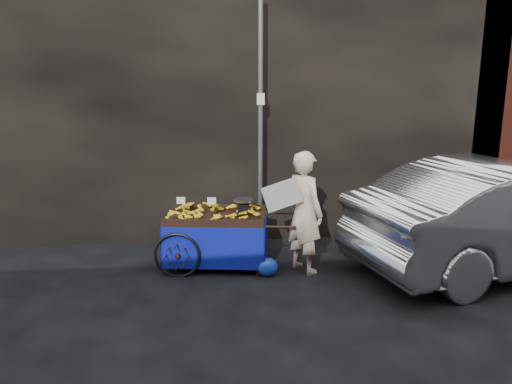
{
  "coord_description": "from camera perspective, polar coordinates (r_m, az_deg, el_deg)",
  "views": [
    {
      "loc": [
        -0.5,
        -6.55,
        2.75
      ],
      "look_at": [
        0.16,
        0.5,
        1.1
      ],
      "focal_mm": 35.0,
      "sensor_mm": 36.0,
      "label": 1
    }
  ],
  "objects": [
    {
      "name": "street_pole",
      "position": [
        7.92,
        0.5,
        7.75
      ],
      "size": [
        0.12,
        0.1,
        4.0
      ],
      "color": "slate",
      "rests_on": "ground"
    },
    {
      "name": "vendor",
      "position": [
        7.07,
        5.52,
        -2.29
      ],
      "size": [
        0.99,
        0.76,
        1.75
      ],
      "rotation": [
        0.0,
        0.0,
        2.18
      ],
      "color": "beige",
      "rests_on": "ground"
    },
    {
      "name": "banana_cart",
      "position": [
        7.34,
        -4.93,
        -3.41
      ],
      "size": [
        2.09,
        1.18,
        1.08
      ],
      "rotation": [
        0.0,
        0.0,
        -0.14
      ],
      "color": "black",
      "rests_on": "ground"
    },
    {
      "name": "ground",
      "position": [
        7.12,
        -0.9,
        -9.59
      ],
      "size": [
        80.0,
        80.0,
        0.0
      ],
      "primitive_type": "plane",
      "color": "black",
      "rests_on": "ground"
    },
    {
      "name": "plastic_bag",
      "position": [
        7.08,
        1.31,
        -8.55
      ],
      "size": [
        0.3,
        0.24,
        0.27
      ],
      "primitive_type": "ellipsoid",
      "color": "#193EBE",
      "rests_on": "ground"
    },
    {
      "name": "building_wall",
      "position": [
        9.2,
        0.26,
        11.57
      ],
      "size": [
        13.5,
        2.0,
        5.0
      ],
      "color": "black",
      "rests_on": "ground"
    },
    {
      "name": "parked_car",
      "position": [
        8.08,
        27.22,
        -2.35
      ],
      "size": [
        5.09,
        2.84,
        1.59
      ],
      "primitive_type": "imported",
      "rotation": [
        0.0,
        0.0,
        1.82
      ],
      "color": "silver",
      "rests_on": "ground"
    }
  ]
}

